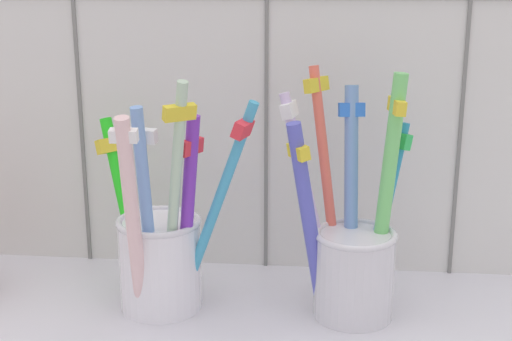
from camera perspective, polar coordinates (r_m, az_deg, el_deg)
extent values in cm
cube|color=silver|center=(58.72, -0.22, -12.27)|extent=(64.00, 22.00, 2.00)
cube|color=silver|center=(63.76, 0.88, 10.42)|extent=(64.00, 2.00, 45.00)
cube|color=gray|center=(65.98, -13.41, 10.18)|extent=(0.30, 0.20, 45.00)
cube|color=gray|center=(62.67, 0.80, 10.31)|extent=(0.30, 0.20, 45.00)
cube|color=gray|center=(63.36, 15.59, 9.78)|extent=(0.30, 0.20, 45.00)
cylinder|color=white|center=(59.82, -7.19, -7.00)|extent=(6.34, 6.34, 7.08)
torus|color=silver|center=(58.51, -7.31, -3.82)|extent=(6.52, 6.52, 0.50)
cylinder|color=#7AA6E7|center=(56.41, -8.10, -3.10)|extent=(1.44, 2.86, 16.30)
cube|color=white|center=(54.18, -8.64, 2.54)|extent=(2.34, 1.22, 1.07)
cylinder|color=beige|center=(54.86, -9.20, -3.85)|extent=(1.13, 4.41, 16.18)
cube|color=white|center=(51.65, -9.89, 2.59)|extent=(1.93, 0.90, 1.01)
cylinder|color=#40A4CF|center=(56.07, -3.08, -2.92)|extent=(6.85, 2.57, 16.76)
cube|color=#E5333F|center=(53.41, -0.95, 3.26)|extent=(1.63, 2.22, 1.34)
cylinder|color=purple|center=(56.54, -5.17, -3.40)|extent=(2.76, 2.10, 15.47)
cube|color=#E5333F|center=(54.61, -4.87, 1.79)|extent=(1.64, 2.20, 1.13)
cylinder|color=#B2D1B2|center=(55.08, -6.20, -2.42)|extent=(3.51, 4.46, 18.36)
cube|color=yellow|center=(51.90, -5.75, 4.35)|extent=(2.36, 2.02, 1.17)
cylinder|color=#23E01F|center=(62.17, -9.82, -2.62)|extent=(4.79, 4.99, 13.85)
cube|color=yellow|center=(62.21, -10.75, 1.89)|extent=(2.64, 2.59, 1.38)
cylinder|color=silver|center=(58.58, 7.36, -7.78)|extent=(6.04, 6.04, 6.61)
torus|color=silver|center=(57.30, 7.48, -4.77)|extent=(6.24, 6.24, 0.50)
cylinder|color=teal|center=(58.26, 9.47, -3.51)|extent=(3.90, 3.48, 14.52)
cube|color=green|center=(57.43, 10.68, 2.25)|extent=(1.97, 2.10, 1.29)
cylinder|color=silver|center=(57.43, 4.06, -2.43)|extent=(5.04, 1.83, 16.73)
cube|color=white|center=(55.96, 2.50, 4.56)|extent=(1.42, 2.12, 1.25)
cylinder|color=#F36754|center=(58.44, 5.36, -1.22)|extent=(3.59, 2.95, 18.42)
cube|color=yellow|center=(57.33, 4.54, 6.43)|extent=(2.02, 2.32, 1.15)
cylinder|color=#5357C4|center=(56.01, 3.99, -3.78)|extent=(3.89, 2.99, 15.17)
cube|color=yellow|center=(53.91, 3.21, 1.44)|extent=(1.86, 2.17, 1.12)
cylinder|color=#71D66F|center=(57.17, 9.70, -1.84)|extent=(2.60, 1.51, 18.29)
cube|color=yellow|center=(55.57, 10.51, 4.77)|extent=(1.27, 2.64, 1.08)
cylinder|color=#6E97D5|center=(58.41, 7.13, -2.04)|extent=(1.63, 4.01, 17.01)
cube|color=blue|center=(57.70, 7.18, 4.54)|extent=(2.05, 1.29, 1.16)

